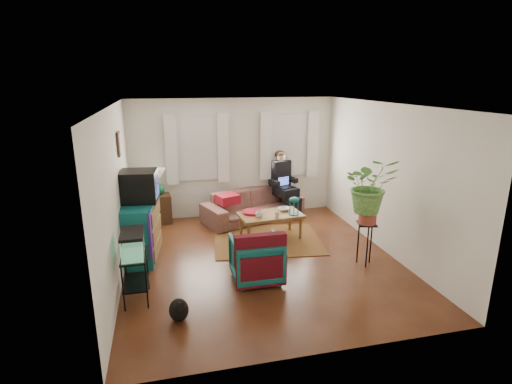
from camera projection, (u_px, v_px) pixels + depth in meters
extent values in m
cube|color=#4F2B14|center=(261.00, 260.00, 6.82)|extent=(4.50, 5.00, 0.01)
cube|color=white|center=(262.00, 105.00, 6.11)|extent=(4.50, 5.00, 0.01)
cube|color=silver|center=(234.00, 158.00, 8.80)|extent=(4.50, 0.01, 2.60)
cube|color=silver|center=(321.00, 248.00, 4.12)|extent=(4.50, 0.01, 2.60)
cube|color=silver|center=(116.00, 196.00, 5.96)|extent=(0.01, 5.00, 2.60)
cube|color=silver|center=(386.00, 179.00, 6.96)|extent=(0.01, 5.00, 2.60)
cube|color=white|center=(197.00, 148.00, 8.54)|extent=(1.08, 0.04, 1.38)
cube|color=white|center=(289.00, 145.00, 9.00)|extent=(1.08, 0.04, 1.38)
cube|color=white|center=(198.00, 149.00, 8.46)|extent=(1.36, 0.06, 1.50)
cube|color=white|center=(290.00, 145.00, 8.92)|extent=(1.36, 0.06, 1.50)
cube|color=#3D2616|center=(119.00, 144.00, 6.59)|extent=(0.04, 0.32, 0.40)
cube|color=brown|center=(267.00, 240.00, 7.64)|extent=(2.18, 1.83, 0.01)
imported|color=brown|center=(253.00, 200.00, 8.69)|extent=(2.37, 1.56, 0.86)
cube|color=#3D2716|center=(160.00, 208.00, 8.54)|extent=(0.47, 0.47, 0.62)
cube|color=#126770|center=(140.00, 231.00, 6.80)|extent=(0.68, 1.15, 0.99)
cube|color=black|center=(139.00, 186.00, 6.70)|extent=(0.67, 0.62, 0.53)
cube|color=black|center=(136.00, 278.00, 5.51)|extent=(0.34, 0.60, 0.67)
cube|color=#7FD899|center=(133.00, 244.00, 5.37)|extent=(0.30, 0.55, 0.35)
ellipsoid|color=black|center=(179.00, 308.00, 5.10)|extent=(0.29, 0.41, 0.33)
imported|color=#12566D|center=(256.00, 257.00, 6.07)|extent=(0.74, 0.69, 0.75)
cube|color=#9E0A0A|center=(261.00, 255.00, 5.75)|extent=(0.76, 0.18, 0.62)
cube|color=brown|center=(270.00, 226.00, 7.70)|extent=(1.25, 0.77, 0.49)
imported|color=white|center=(259.00, 215.00, 7.43)|extent=(0.15, 0.15, 0.11)
imported|color=beige|center=(277.00, 214.00, 7.46)|extent=(0.12, 0.12, 0.10)
imported|color=white|center=(284.00, 209.00, 7.82)|extent=(0.26, 0.26, 0.06)
cylinder|color=#B21414|center=(252.00, 212.00, 7.67)|extent=(0.40, 0.40, 0.04)
cube|color=black|center=(365.00, 244.00, 6.58)|extent=(0.37, 0.37, 0.72)
imported|color=#599947|center=(369.00, 194.00, 6.34)|extent=(0.98, 0.89, 0.92)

